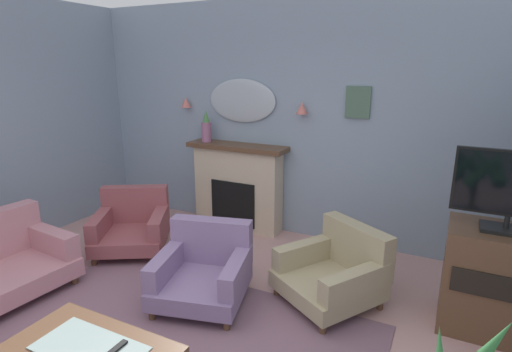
{
  "coord_description": "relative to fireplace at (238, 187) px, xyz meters",
  "views": [
    {
      "loc": [
        1.85,
        -1.78,
        2.17
      ],
      "look_at": [
        0.11,
        1.71,
        1.08
      ],
      "focal_mm": 28.26,
      "sensor_mm": 36.0,
      "label": 1
    }
  ],
  "objects": [
    {
      "name": "armchair_in_corner",
      "position": [
        1.68,
        -1.14,
        -0.27
      ],
      "size": [
        1.11,
        1.12,
        0.71
      ],
      "color": "tan",
      "rests_on": "ground"
    },
    {
      "name": "mantel_vase_left",
      "position": [
        -0.45,
        -0.03,
        0.78
      ],
      "size": [
        0.13,
        0.13,
        0.42
      ],
      "color": "#9E6084",
      "rests_on": "fireplace"
    },
    {
      "name": "wall_sconce_left",
      "position": [
        -0.85,
        0.09,
        1.09
      ],
      "size": [
        0.14,
        0.14,
        0.14
      ],
      "primitive_type": "cone",
      "color": "#D17066"
    },
    {
      "name": "tv_cabinet",
      "position": [
        2.98,
        -0.99,
        -0.12
      ],
      "size": [
        0.8,
        0.57,
        0.9
      ],
      "color": "brown",
      "rests_on": "ground"
    },
    {
      "name": "wall_mirror",
      "position": [
        -0.0,
        0.14,
        1.14
      ],
      "size": [
        0.96,
        0.06,
        0.56
      ],
      "primitive_type": "ellipsoid",
      "color": "#B2BCC6"
    },
    {
      "name": "framed_picture",
      "position": [
        1.5,
        0.15,
        1.18
      ],
      "size": [
        0.28,
        0.03,
        0.36
      ],
      "primitive_type": "cube",
      "color": "#4C6B56"
    },
    {
      "name": "armchair_beside_couch",
      "position": [
        -0.82,
        -1.14,
        -0.27
      ],
      "size": [
        1.1,
        1.11,
        0.71
      ],
      "color": "#934C51",
      "rests_on": "ground"
    },
    {
      "name": "tv_remote",
      "position": [
        0.79,
        -3.0,
        -0.12
      ],
      "size": [
        0.04,
        0.16,
        0.02
      ],
      "primitive_type": "cube",
      "color": "black",
      "rests_on": "coffee_table"
    },
    {
      "name": "fireplace",
      "position": [
        0.0,
        0.0,
        0.0
      ],
      "size": [
        1.36,
        0.36,
        1.16
      ],
      "color": "beige",
      "rests_on": "ground"
    },
    {
      "name": "wall_sconce_right",
      "position": [
        0.85,
        0.09,
        1.09
      ],
      "size": [
        0.14,
        0.14,
        0.14
      ],
      "primitive_type": "cone",
      "color": "#D17066"
    },
    {
      "name": "wall_back",
      "position": [
        0.67,
        0.22,
        0.91
      ],
      "size": [
        6.7,
        0.1,
        2.95
      ],
      "primitive_type": "cube",
      "color": "#8C9EB2",
      "rests_on": "ground"
    },
    {
      "name": "armchair_near_fireplace",
      "position": [
        0.56,
        -1.67,
        -0.27
      ],
      "size": [
        0.98,
        0.99,
        0.71
      ],
      "color": "gray",
      "rests_on": "ground"
    }
  ]
}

